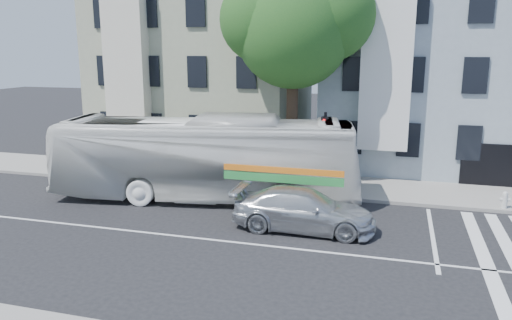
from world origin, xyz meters
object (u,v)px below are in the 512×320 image
at_px(bus, 206,158).
at_px(fire_hydrant, 505,200).
at_px(traffic_signal, 324,144).
at_px(sedan, 304,210).

height_order(bus, fire_hydrant, bus).
height_order(bus, traffic_signal, traffic_signal).
bearing_deg(fire_hydrant, traffic_signal, -177.27).
bearing_deg(fire_hydrant, sedan, -150.27).
height_order(bus, sedan, bus).
bearing_deg(bus, sedan, -128.41).
xyz_separation_m(sedan, fire_hydrant, (7.63, 4.36, -0.25)).
xyz_separation_m(bus, sedan, (4.95, -2.72, -1.11)).
xyz_separation_m(sedan, traffic_signal, (0.13, 4.00, 1.77)).
bearing_deg(traffic_signal, bus, -156.57).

